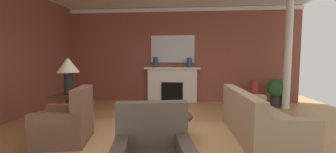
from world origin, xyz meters
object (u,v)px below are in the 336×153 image
at_px(side_table, 70,109).
at_px(potted_plant, 277,90).
at_px(vase_tall_corner, 254,93).
at_px(vase_mantel_right, 189,62).
at_px(sofa, 257,121).
at_px(vase_mantel_left, 155,62).
at_px(armchair_near_window, 66,125).
at_px(coffee_table, 164,121).
at_px(fireplace, 172,85).
at_px(mantel_mirror, 173,49).
at_px(table_lamp, 68,69).

relative_size(side_table, potted_plant, 0.84).
height_order(vase_tall_corner, vase_mantel_right, vase_mantel_right).
distance_m(sofa, potted_plant, 3.03).
height_order(side_table, vase_mantel_left, vase_mantel_left).
bearing_deg(vase_tall_corner, armchair_near_window, -140.22).
height_order(armchair_near_window, vase_mantel_right, vase_mantel_right).
height_order(coffee_table, potted_plant, potted_plant).
height_order(fireplace, mantel_mirror, mantel_mirror).
xyz_separation_m(fireplace, mantel_mirror, (0.00, 0.12, 1.19)).
bearing_deg(sofa, table_lamp, 176.97).
bearing_deg(side_table, vase_mantel_left, 64.99).
bearing_deg(armchair_near_window, sofa, 9.69).
height_order(armchair_near_window, potted_plant, armchair_near_window).
xyz_separation_m(fireplace, side_table, (-1.90, -2.93, -0.14)).
distance_m(armchair_near_window, side_table, 0.84).
bearing_deg(sofa, mantel_mirror, 118.49).
xyz_separation_m(fireplace, armchair_near_window, (-1.53, -3.69, -0.23)).
distance_m(fireplace, potted_plant, 3.17).
bearing_deg(table_lamp, fireplace, 57.13).
bearing_deg(sofa, vase_tall_corner, 74.66).
xyz_separation_m(vase_tall_corner, vase_mantel_right, (-1.99, 0.25, 0.92)).
relative_size(vase_tall_corner, vase_mantel_left, 2.26).
bearing_deg(table_lamp, vase_tall_corner, 30.71).
bearing_deg(side_table, fireplace, 57.13).
height_order(side_table, vase_tall_corner, vase_tall_corner).
height_order(mantel_mirror, vase_mantel_left, mantel_mirror).
distance_m(coffee_table, table_lamp, 2.24).
height_order(fireplace, vase_tall_corner, fireplace).
bearing_deg(coffee_table, vase_mantel_right, 82.36).
height_order(mantel_mirror, armchair_near_window, mantel_mirror).
distance_m(armchair_near_window, vase_mantel_right, 4.31).
xyz_separation_m(side_table, vase_mantel_left, (1.35, 2.88, 0.90)).
xyz_separation_m(sofa, vase_tall_corner, (0.78, 2.83, 0.08)).
height_order(armchair_near_window, vase_tall_corner, armchair_near_window).
relative_size(vase_tall_corner, potted_plant, 0.90).
relative_size(armchair_near_window, coffee_table, 0.95).
relative_size(armchair_near_window, table_lamp, 1.27).
relative_size(armchair_near_window, side_table, 1.36).
bearing_deg(table_lamp, armchair_near_window, -64.46).
bearing_deg(armchair_near_window, potted_plant, 34.88).
distance_m(vase_mantel_right, potted_plant, 2.74).
distance_m(table_lamp, vase_mantel_right, 3.78).
bearing_deg(sofa, armchair_near_window, -170.31).
bearing_deg(table_lamp, vase_mantel_right, 49.70).
relative_size(sofa, table_lamp, 2.84).
distance_m(coffee_table, side_table, 2.05).
xyz_separation_m(table_lamp, potted_plant, (5.03, 2.50, -0.73)).
xyz_separation_m(coffee_table, potted_plant, (3.04, 2.98, 0.16)).
relative_size(mantel_mirror, coffee_table, 1.44).
xyz_separation_m(sofa, side_table, (-3.66, 0.19, 0.10)).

